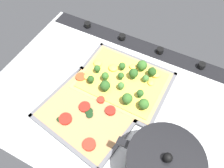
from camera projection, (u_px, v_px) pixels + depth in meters
ground_plane at (109, 100)px, 84.27cm from camera, size 84.95×63.61×3.00cm
stove_control_panel at (140, 45)px, 97.05cm from camera, size 81.55×7.00×2.60cm
baking_tray_front at (122, 82)px, 86.44cm from camera, size 33.95×26.99×1.30cm
broccoli_pizza at (124, 81)px, 84.77cm from camera, size 31.50×24.53×5.90cm
baking_tray_back at (89, 113)px, 79.10cm from camera, size 34.52×31.66×1.30cm
veggie_pizza_back at (88, 112)px, 78.51cm from camera, size 31.74×28.88×1.90cm
cooking_pot at (162, 167)px, 62.63cm from camera, size 26.92×20.12×15.63cm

